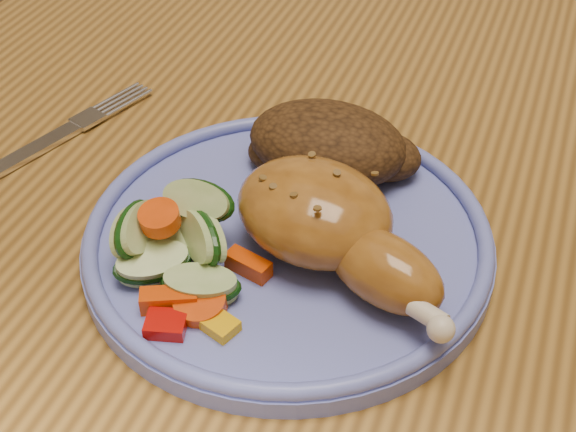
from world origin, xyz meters
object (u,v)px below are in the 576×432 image
at_px(dining_table, 428,296).
at_px(chair_far, 514,78).
at_px(plate, 288,242).
at_px(fork, 39,147).

height_order(dining_table, chair_far, chair_far).
bearing_deg(chair_far, dining_table, -90.00).
distance_m(plate, fork, 0.20).
xyz_separation_m(dining_table, chair_far, (0.00, 0.63, -0.17)).
height_order(dining_table, plate, plate).
distance_m(dining_table, fork, 0.30).
height_order(chair_far, fork, chair_far).
distance_m(chair_far, fork, 0.77).
distance_m(dining_table, chair_far, 0.65).
xyz_separation_m(chair_far, fork, (-0.28, -0.66, 0.26)).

